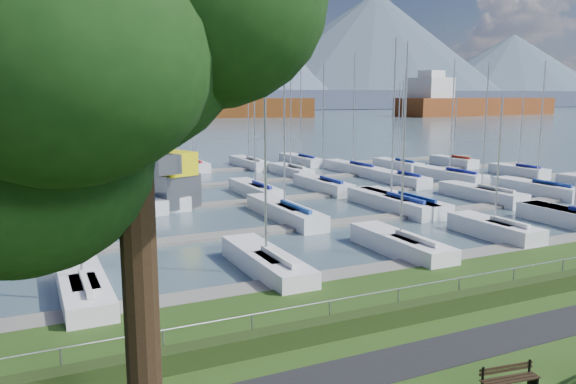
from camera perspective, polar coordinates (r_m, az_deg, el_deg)
path at (r=21.00m, az=18.35°, el=-14.46°), size 160.00×2.00×0.04m
water at (r=277.14m, az=-22.64°, el=7.18°), size 800.00×540.00×0.20m
hedge at (r=22.65m, az=13.79°, el=-11.49°), size 80.00×0.70×0.70m
fence at (r=22.66m, az=13.24°, el=-9.17°), size 80.00×0.04×0.04m
foothill at (r=346.94m, az=-23.30°, el=8.56°), size 900.00×80.00×12.00m
mountains at (r=423.54m, az=-23.07°, el=14.18°), size 1190.00×360.00×115.00m
docks at (r=45.59m, az=-7.53°, el=-1.29°), size 90.00×41.60×0.25m
bench_left at (r=18.11m, az=21.55°, el=-17.29°), size 1.84×0.67×0.85m
tree at (r=10.63m, az=-17.81°, el=13.03°), size 8.30×7.81×12.56m
crane at (r=45.54m, az=-11.64°, el=5.62°), size 7.65×12.95×22.35m
cargo_ship_mid at (r=236.69m, az=-12.12°, el=8.33°), size 109.56×53.16×21.50m
cargo_ship_east at (r=269.34m, az=18.19°, el=8.25°), size 88.93×27.70×21.50m
sailboat_fleet at (r=47.04m, az=-10.18°, el=5.99°), size 74.28×50.15×13.69m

